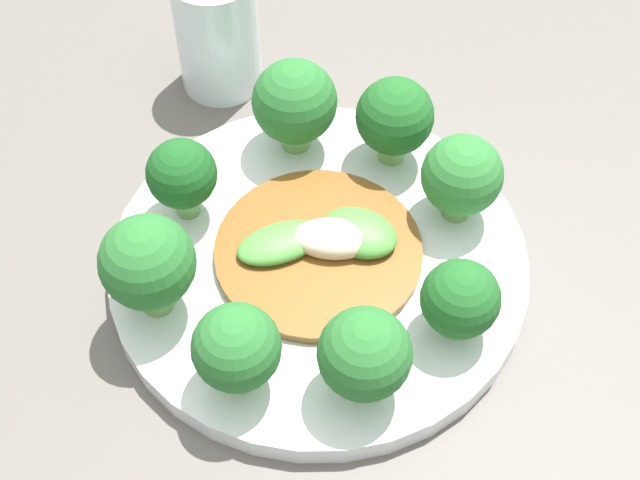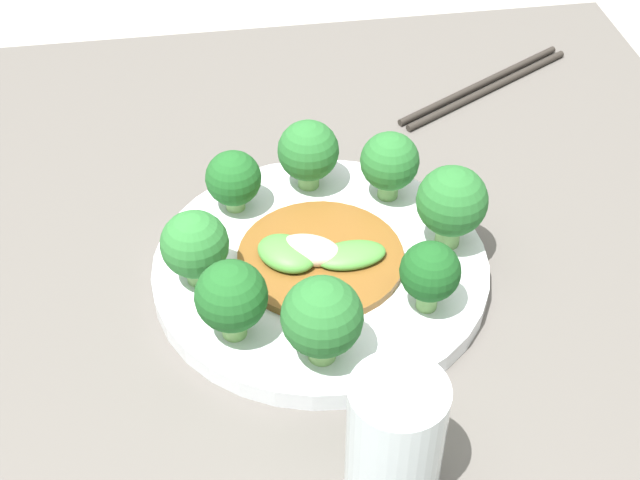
{
  "view_description": "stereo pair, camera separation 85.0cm",
  "coord_description": "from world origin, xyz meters",
  "px_view_note": "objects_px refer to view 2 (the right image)",
  "views": [
    {
      "loc": [
        -0.14,
        -0.32,
        1.18
      ],
      "look_at": [
        -0.04,
        -0.0,
        0.74
      ],
      "focal_mm": 50.0,
      "sensor_mm": 36.0,
      "label": 1
    },
    {
      "loc": [
        0.04,
        0.51,
        1.21
      ],
      "look_at": [
        -0.04,
        -0.0,
        0.74
      ],
      "focal_mm": 50.0,
      "sensor_mm": 36.0,
      "label": 2
    }
  ],
  "objects_px": {
    "broccoli_north": "(322,318)",
    "broccoli_southeast": "(233,179)",
    "broccoli_east": "(195,245)",
    "broccoli_northwest": "(430,273)",
    "stirfry_center": "(317,255)",
    "broccoli_northeast": "(231,297)",
    "drinking_glass": "(395,438)",
    "plate": "(320,266)",
    "chopsticks": "(485,87)",
    "broccoli_southwest": "(390,162)",
    "broccoli_south": "(308,152)",
    "broccoli_west": "(452,202)"
  },
  "relations": [
    {
      "from": "broccoli_north",
      "to": "broccoli_south",
      "type": "height_order",
      "value": "broccoli_north"
    },
    {
      "from": "plate",
      "to": "broccoli_southwest",
      "type": "distance_m",
      "value": 0.11
    },
    {
      "from": "stirfry_center",
      "to": "broccoli_northeast",
      "type": "bearing_deg",
      "value": 43.0
    },
    {
      "from": "broccoli_northeast",
      "to": "broccoli_north",
      "type": "bearing_deg",
      "value": 152.45
    },
    {
      "from": "broccoli_west",
      "to": "stirfry_center",
      "type": "relative_size",
      "value": 0.55
    },
    {
      "from": "broccoli_east",
      "to": "stirfry_center",
      "type": "xyz_separation_m",
      "value": [
        -0.09,
        -0.01,
        -0.03
      ]
    },
    {
      "from": "broccoli_southeast",
      "to": "stirfry_center",
      "type": "relative_size",
      "value": 0.42
    },
    {
      "from": "plate",
      "to": "stirfry_center",
      "type": "xyz_separation_m",
      "value": [
        0.0,
        0.0,
        0.02
      ]
    },
    {
      "from": "broccoli_southeast",
      "to": "broccoli_northwest",
      "type": "relative_size",
      "value": 0.92
    },
    {
      "from": "broccoli_south",
      "to": "broccoli_west",
      "type": "xyz_separation_m",
      "value": [
        -0.1,
        0.09,
        0.01
      ]
    },
    {
      "from": "broccoli_northeast",
      "to": "broccoli_west",
      "type": "bearing_deg",
      "value": -158.17
    },
    {
      "from": "broccoli_north",
      "to": "drinking_glass",
      "type": "distance_m",
      "value": 0.1
    },
    {
      "from": "broccoli_north",
      "to": "broccoli_northwest",
      "type": "bearing_deg",
      "value": -157.09
    },
    {
      "from": "plate",
      "to": "stirfry_center",
      "type": "distance_m",
      "value": 0.02
    },
    {
      "from": "plate",
      "to": "broccoli_east",
      "type": "distance_m",
      "value": 0.11
    },
    {
      "from": "broccoli_east",
      "to": "plate",
      "type": "bearing_deg",
      "value": -174.63
    },
    {
      "from": "broccoli_east",
      "to": "stirfry_center",
      "type": "relative_size",
      "value": 0.48
    },
    {
      "from": "broccoli_northwest",
      "to": "stirfry_center",
      "type": "distance_m",
      "value": 0.1
    },
    {
      "from": "broccoli_southeast",
      "to": "broccoli_northeast",
      "type": "bearing_deg",
      "value": 84.92
    },
    {
      "from": "broccoli_east",
      "to": "broccoli_north",
      "type": "bearing_deg",
      "value": 132.22
    },
    {
      "from": "broccoli_northwest",
      "to": "chopsticks",
      "type": "distance_m",
      "value": 0.34
    },
    {
      "from": "broccoli_north",
      "to": "broccoli_northeast",
      "type": "xyz_separation_m",
      "value": [
        0.06,
        -0.03,
        -0.0
      ]
    },
    {
      "from": "broccoli_southwest",
      "to": "stirfry_center",
      "type": "relative_size",
      "value": 0.47
    },
    {
      "from": "plate",
      "to": "broccoli_southeast",
      "type": "xyz_separation_m",
      "value": [
        0.06,
        -0.07,
        0.04
      ]
    },
    {
      "from": "broccoli_northeast",
      "to": "broccoli_southwest",
      "type": "xyz_separation_m",
      "value": [
        -0.14,
        -0.14,
        -0.0
      ]
    },
    {
      "from": "broccoli_southwest",
      "to": "broccoli_south",
      "type": "bearing_deg",
      "value": -20.97
    },
    {
      "from": "broccoli_west",
      "to": "stirfry_center",
      "type": "bearing_deg",
      "value": 2.98
    },
    {
      "from": "drinking_glass",
      "to": "chopsticks",
      "type": "xyz_separation_m",
      "value": [
        -0.2,
        -0.44,
        -0.04
      ]
    },
    {
      "from": "broccoli_west",
      "to": "broccoli_southeast",
      "type": "relative_size",
      "value": 1.32
    },
    {
      "from": "broccoli_northeast",
      "to": "drinking_glass",
      "type": "bearing_deg",
      "value": 125.1
    },
    {
      "from": "broccoli_south",
      "to": "broccoli_northwest",
      "type": "bearing_deg",
      "value": 112.92
    },
    {
      "from": "broccoli_west",
      "to": "chopsticks",
      "type": "relative_size",
      "value": 0.35
    },
    {
      "from": "chopsticks",
      "to": "broccoli_northeast",
      "type": "bearing_deg",
      "value": 47.6
    },
    {
      "from": "broccoli_east",
      "to": "broccoli_northwest",
      "type": "relative_size",
      "value": 1.07
    },
    {
      "from": "broccoli_southwest",
      "to": "broccoli_northwest",
      "type": "height_order",
      "value": "broccoli_southwest"
    },
    {
      "from": "broccoli_north",
      "to": "broccoli_southwest",
      "type": "bearing_deg",
      "value": -116.36
    },
    {
      "from": "broccoli_northwest",
      "to": "stirfry_center",
      "type": "relative_size",
      "value": 0.45
    },
    {
      "from": "broccoli_west",
      "to": "chopsticks",
      "type": "distance_m",
      "value": 0.27
    },
    {
      "from": "broccoli_northeast",
      "to": "broccoli_west",
      "type": "xyz_separation_m",
      "value": [
        -0.18,
        -0.07,
        0.0
      ]
    },
    {
      "from": "broccoli_northeast",
      "to": "broccoli_southeast",
      "type": "relative_size",
      "value": 1.19
    },
    {
      "from": "broccoli_northwest",
      "to": "drinking_glass",
      "type": "distance_m",
      "value": 0.15
    },
    {
      "from": "broccoli_north",
      "to": "broccoli_southeast",
      "type": "xyz_separation_m",
      "value": [
        0.05,
        -0.17,
        -0.01
      ]
    },
    {
      "from": "plate",
      "to": "broccoli_west",
      "type": "distance_m",
      "value": 0.12
    },
    {
      "from": "broccoli_southwest",
      "to": "stirfry_center",
      "type": "height_order",
      "value": "broccoli_southwest"
    },
    {
      "from": "stirfry_center",
      "to": "chopsticks",
      "type": "xyz_separation_m",
      "value": [
        -0.21,
        -0.25,
        -0.02
      ]
    },
    {
      "from": "stirfry_center",
      "to": "broccoli_north",
      "type": "bearing_deg",
      "value": 83.59
    },
    {
      "from": "broccoli_northwest",
      "to": "chopsticks",
      "type": "xyz_separation_m",
      "value": [
        -0.14,
        -0.31,
        -0.05
      ]
    },
    {
      "from": "broccoli_west",
      "to": "broccoli_southeast",
      "type": "xyz_separation_m",
      "value": [
        0.17,
        -0.07,
        -0.01
      ]
    },
    {
      "from": "plate",
      "to": "drinking_glass",
      "type": "distance_m",
      "value": 0.2
    },
    {
      "from": "broccoli_north",
      "to": "broccoli_southeast",
      "type": "relative_size",
      "value": 1.27
    }
  ]
}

